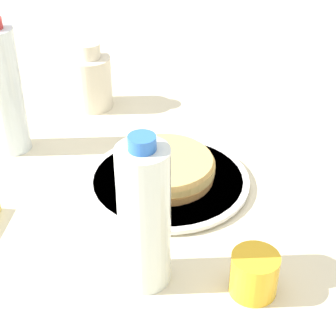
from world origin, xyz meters
TOP-DOWN VIEW (x-y plane):
  - ground_plane at (0.00, 0.00)m, footprint 4.00×4.00m
  - plate at (0.01, -0.01)m, footprint 0.28×0.28m
  - pancake_stack at (0.01, -0.01)m, footprint 0.17×0.17m
  - juice_glass at (0.28, 0.03)m, footprint 0.06×0.06m
  - cream_jug at (-0.31, -0.08)m, footprint 0.08×0.08m
  - water_bottle_near at (0.21, -0.10)m, footprint 0.07×0.07m
  - water_bottle_mid at (-0.18, -0.25)m, footprint 0.06×0.06m

SIDE VIEW (x-z plane):
  - ground_plane at x=0.00m, z-range 0.00..0.00m
  - plate at x=0.01m, z-range 0.00..0.01m
  - juice_glass at x=0.28m, z-range 0.00..0.06m
  - pancake_stack at x=0.01m, z-range 0.01..0.05m
  - cream_jug at x=-0.31m, z-range -0.01..0.13m
  - water_bottle_near at x=0.21m, z-range -0.01..0.22m
  - water_bottle_mid at x=-0.18m, z-range -0.01..0.24m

